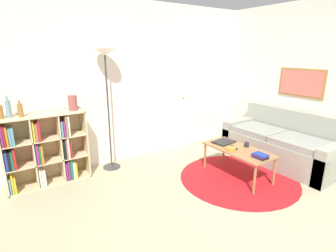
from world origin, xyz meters
TOP-DOWN VIEW (x-y plane):
  - ground_plane at (0.00, 0.00)m, footprint 14.00×14.00m
  - wall_back at (0.02, 2.62)m, footprint 7.46×0.11m
  - wall_right at (2.26, 1.29)m, footprint 0.08×5.59m
  - rug at (0.75, 0.97)m, footprint 1.71×1.71m
  - bookshelf at (-1.61, 2.41)m, footprint 1.08×0.34m
  - floor_lamp at (-0.66, 2.38)m, footprint 0.32×0.32m
  - couch at (1.86, 1.03)m, footprint 0.83×1.86m
  - coffee_table at (0.78, 1.04)m, footprint 0.50×1.04m
  - laptop at (0.80, 1.36)m, footprint 0.36×0.28m
  - bowl at (0.64, 1.06)m, footprint 0.14×0.14m
  - book_stack_on_table at (0.77, 0.65)m, footprint 0.14×0.19m
  - cup at (0.94, 1.03)m, footprint 0.07×0.07m
  - remote at (0.74, 1.10)m, footprint 0.09×0.17m
  - bottle_left at (-2.04, 2.42)m, footprint 0.06×0.06m
  - bottle_middle at (-1.95, 2.42)m, footprint 0.06×0.06m
  - bottle_right at (-1.82, 2.39)m, footprint 0.07×0.07m
  - vase_on_shelf at (-1.17, 2.40)m, footprint 0.12×0.12m

SIDE VIEW (x-z plane):
  - ground_plane at x=0.00m, z-range 0.00..0.00m
  - rug at x=0.75m, z-range 0.00..0.01m
  - couch at x=1.86m, z-range -0.14..0.72m
  - coffee_table at x=0.78m, z-range 0.17..0.61m
  - laptop at x=0.80m, z-range 0.44..0.46m
  - remote at x=0.74m, z-range 0.44..0.46m
  - bowl at x=0.64m, z-range 0.44..0.48m
  - book_stack_on_table at x=0.77m, z-range 0.44..0.50m
  - cup at x=0.94m, z-range 0.44..0.51m
  - bookshelf at x=-1.61m, z-range -0.01..0.99m
  - bottle_left at x=-2.04m, z-range 0.99..1.20m
  - bottle_right at x=-1.82m, z-range 0.99..1.20m
  - vase_on_shelf at x=-1.17m, z-range 1.00..1.22m
  - bottle_middle at x=-1.95m, z-range 0.98..1.25m
  - wall_back at x=0.02m, z-range -0.01..2.59m
  - wall_right at x=2.26m, z-range 0.00..2.60m
  - floor_lamp at x=-0.66m, z-range 0.64..2.49m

